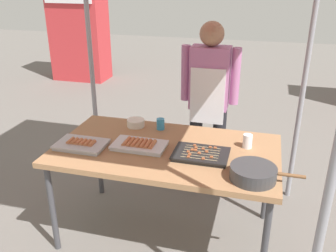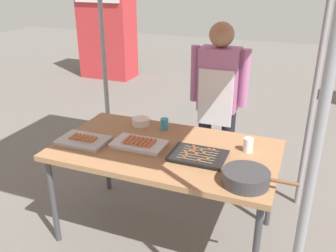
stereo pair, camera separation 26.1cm
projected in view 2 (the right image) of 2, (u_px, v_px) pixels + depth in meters
ground_plane at (166, 231)px, 2.92m from camera, size 18.00×18.00×0.00m
stall_table at (165, 154)px, 2.65m from camera, size 1.60×0.90×0.75m
tray_grilled_sausages at (139, 144)px, 2.64m from camera, size 0.38×0.22×0.05m
tray_meat_skewers at (198, 156)px, 2.47m from camera, size 0.38×0.27×0.04m
tray_pork_links at (83, 140)px, 2.70m from camera, size 0.36×0.24×0.05m
cooking_wok at (246, 177)px, 2.16m from camera, size 0.44×0.28×0.09m
condiment_bowl at (141, 122)px, 3.00m from camera, size 0.14×0.14×0.06m
drink_cup_near_edge at (164, 124)px, 2.92m from camera, size 0.06×0.06×0.09m
drink_cup_by_wok at (248, 145)px, 2.56m from camera, size 0.07×0.07×0.10m
vendor_woman at (218, 95)px, 3.23m from camera, size 0.52×0.23×1.54m
neighbor_stall_right at (107, 24)px, 6.83m from camera, size 0.99×0.59×1.98m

